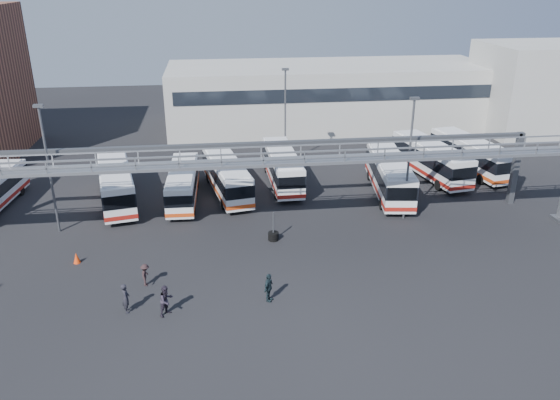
{
  "coord_description": "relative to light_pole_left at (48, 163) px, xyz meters",
  "views": [
    {
      "loc": [
        -3.47,
        -33.01,
        18.94
      ],
      "look_at": [
        1.44,
        6.0,
        2.61
      ],
      "focal_mm": 35.0,
      "sensor_mm": 36.0,
      "label": 1
    }
  ],
  "objects": [
    {
      "name": "pedestrian_b",
      "position": [
        9.27,
        -12.73,
        -4.74
      ],
      "size": [
        1.2,
        1.21,
        1.97
      ],
      "primitive_type": "imported",
      "rotation": [
        0.0,
        0.0,
        0.81
      ],
      "color": "#292230",
      "rests_on": "ground"
    },
    {
      "name": "gantry",
      "position": [
        16.0,
        -2.13,
        -0.22
      ],
      "size": [
        51.4,
        5.15,
        7.1
      ],
      "color": "gray",
      "rests_on": "ground"
    },
    {
      "name": "bus_4",
      "position": [
        13.54,
        6.42,
        -3.9
      ],
      "size": [
        4.45,
        11.16,
        3.31
      ],
      "rotation": [
        0.0,
        0.0,
        0.18
      ],
      "color": "silver",
      "rests_on": "ground"
    },
    {
      "name": "warehouse",
      "position": [
        28.0,
        30.0,
        -1.73
      ],
      "size": [
        42.0,
        14.0,
        8.0
      ],
      "primitive_type": "cube",
      "color": "#9E9E99",
      "rests_on": "ground"
    },
    {
      "name": "bus_5",
      "position": [
        18.97,
        8.31,
        -3.88
      ],
      "size": [
        2.81,
        11.08,
        3.35
      ],
      "rotation": [
        0.0,
        0.0,
        0.02
      ],
      "color": "silver",
      "rests_on": "ground"
    },
    {
      "name": "bus_7",
      "position": [
        28.39,
        4.54,
        -3.78
      ],
      "size": [
        4.17,
        11.85,
        3.53
      ],
      "rotation": [
        0.0,
        0.0,
        -0.13
      ],
      "color": "silver",
      "rests_on": "ground"
    },
    {
      "name": "bus_8",
      "position": [
        33.95,
        8.57,
        -3.8
      ],
      "size": [
        4.51,
        11.74,
        3.48
      ],
      "rotation": [
        0.0,
        0.0,
        0.17
      ],
      "color": "silver",
      "rests_on": "ground"
    },
    {
      "name": "light_pole_back",
      "position": [
        20.0,
        14.0,
        0.0
      ],
      "size": [
        0.7,
        0.35,
        10.21
      ],
      "color": "#4C4F54",
      "rests_on": "ground"
    },
    {
      "name": "bus_9",
      "position": [
        38.61,
        9.51,
        -3.83
      ],
      "size": [
        4.57,
        11.57,
        3.43
      ],
      "rotation": [
        0.0,
        0.0,
        0.18
      ],
      "color": "silver",
      "rests_on": "ground"
    },
    {
      "name": "pedestrian_c",
      "position": [
        7.68,
        -9.16,
        -4.96
      ],
      "size": [
        0.64,
        1.04,
        1.54
      ],
      "primitive_type": "imported",
      "rotation": [
        0.0,
        0.0,
        1.5
      ],
      "color": "black",
      "rests_on": "ground"
    },
    {
      "name": "light_pole_mid",
      "position": [
        28.0,
        -1.0,
        0.0
      ],
      "size": [
        0.7,
        0.35,
        10.21
      ],
      "color": "#4C4F54",
      "rests_on": "ground"
    },
    {
      "name": "pedestrian_d",
      "position": [
        15.47,
        -12.01,
        -4.78
      ],
      "size": [
        0.95,
        1.19,
        1.89
      ],
      "primitive_type": "imported",
      "rotation": [
        0.0,
        0.0,
        1.06
      ],
      "color": "#18262C",
      "rests_on": "ground"
    },
    {
      "name": "cone_right",
      "position": [
        2.5,
        -5.48,
        -5.33
      ],
      "size": [
        0.49,
        0.49,
        0.79
      ],
      "primitive_type": "cone",
      "rotation": [
        0.0,
        0.0,
        0.0
      ],
      "color": "#EE3C0D",
      "rests_on": "ground"
    },
    {
      "name": "ground",
      "position": [
        16.0,
        -8.0,
        -5.73
      ],
      "size": [
        140.0,
        140.0,
        0.0
      ],
      "primitive_type": "plane",
      "color": "black",
      "rests_on": "ground"
    },
    {
      "name": "light_pole_left",
      "position": [
        0.0,
        0.0,
        0.0
      ],
      "size": [
        0.7,
        0.35,
        10.21
      ],
      "color": "#4C4F54",
      "rests_on": "ground"
    },
    {
      "name": "pedestrian_a",
      "position": [
        6.83,
        -12.13,
        -4.77
      ],
      "size": [
        0.58,
        0.77,
        1.92
      ],
      "primitive_type": "imported",
      "rotation": [
        0.0,
        0.0,
        1.75
      ],
      "color": "black",
      "rests_on": "ground"
    },
    {
      "name": "tire_stack",
      "position": [
        16.72,
        -3.66,
        -5.33
      ],
      "size": [
        0.82,
        0.82,
        2.33
      ],
      "color": "black",
      "rests_on": "ground"
    },
    {
      "name": "bus_2",
      "position": [
        3.73,
        5.58,
        -3.8
      ],
      "size": [
        4.91,
        11.78,
        3.49
      ],
      "rotation": [
        0.0,
        0.0,
        0.2
      ],
      "color": "silver",
      "rests_on": "ground"
    },
    {
      "name": "bus_3",
      "position": [
        9.62,
        5.2,
        -4.03
      ],
      "size": [
        2.65,
        10.2,
        3.08
      ],
      "rotation": [
        0.0,
        0.0,
        -0.03
      ],
      "color": "silver",
      "rests_on": "ground"
    },
    {
      "name": "building_right",
      "position": [
        54.0,
        24.0,
        -0.23
      ],
      "size": [
        14.0,
        12.0,
        11.0
      ],
      "primitive_type": "cube",
      "color": "#B2B2AD",
      "rests_on": "ground"
    }
  ]
}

